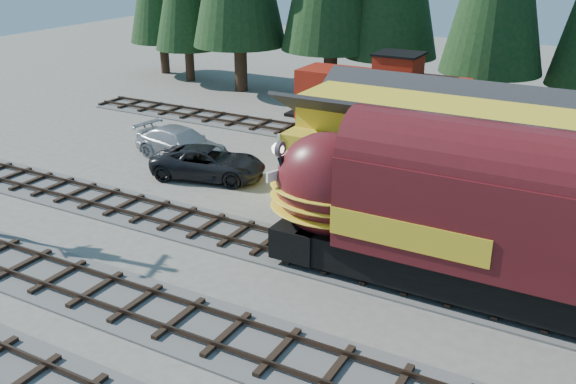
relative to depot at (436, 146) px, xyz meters
The scene contains 7 objects.
ground 10.91m from the depot, 89.99° to the right, with size 120.00×120.00×0.00m, color #6B665B.
track_spur 12.83m from the depot, 143.13° to the left, with size 32.00×3.20×0.33m.
depot is the anchor object (origin of this frame).
locomotive 7.67m from the depot, 58.05° to the right, with size 17.02×3.38×4.63m.
caboose 9.27m from the depot, 125.87° to the left, with size 9.53×2.76×4.96m.
pickup_truck_a 11.22m from the depot, behind, with size 2.62×5.67×1.58m, color black.
pickup_truck_b 14.01m from the depot, behind, with size 2.35×5.77×1.68m, color #A0A3A8.
Camera 1 is at (7.19, -15.40, 11.45)m, focal length 40.00 mm.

